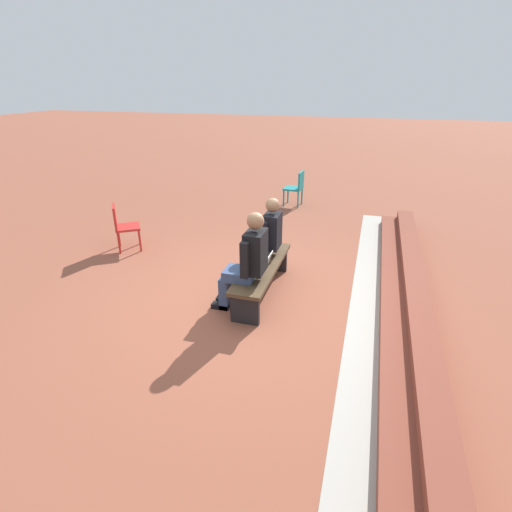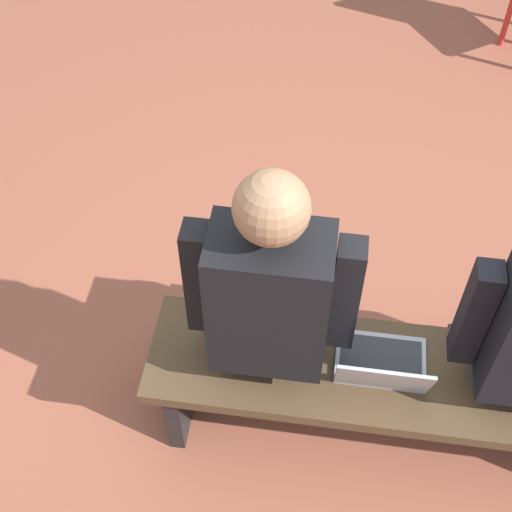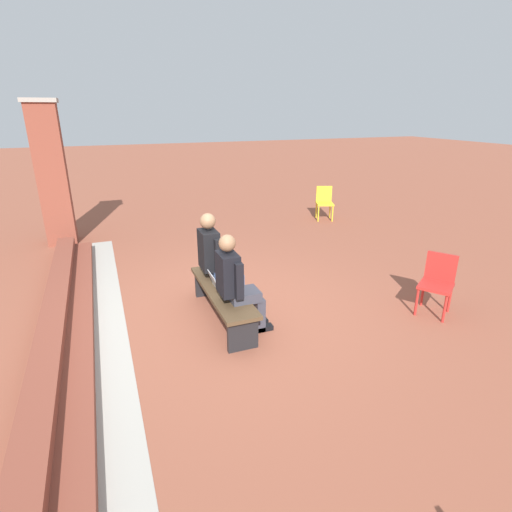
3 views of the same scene
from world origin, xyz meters
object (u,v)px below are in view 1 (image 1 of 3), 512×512
at_px(person_student, 265,238).
at_px(plastic_chair_mid_courtyard, 123,224).
at_px(bench, 262,271).
at_px(laptop, 262,264).
at_px(person_adult, 247,260).
at_px(plastic_chair_foreground, 296,186).

bearing_deg(person_student, plastic_chair_mid_courtyard, -99.87).
bearing_deg(person_student, bench, 9.35).
xyz_separation_m(laptop, plastic_chair_mid_courtyard, (-0.95, -2.85, -0.02)).
relative_size(person_adult, plastic_chair_mid_courtyard, 1.64).
bearing_deg(bench, laptop, 9.87).
bearing_deg(plastic_chair_foreground, laptop, 5.04).
relative_size(person_student, plastic_chair_mid_courtyard, 1.57).
relative_size(plastic_chair_mid_courtyard, plastic_chair_foreground, 1.00).
height_order(bench, plastic_chair_mid_courtyard, plastic_chair_mid_courtyard).
bearing_deg(plastic_chair_mid_courtyard, person_student, 80.13).
relative_size(laptop, plastic_chair_mid_courtyard, 0.38).
relative_size(laptop, plastic_chair_foreground, 0.38).
xyz_separation_m(plastic_chair_mid_courtyard, plastic_chair_foreground, (-3.60, 2.44, 0.00)).
distance_m(person_student, person_adult, 0.87).
relative_size(person_student, laptop, 4.13).
height_order(bench, plastic_chair_foreground, plastic_chair_foreground).
distance_m(bench, laptop, 0.16).
distance_m(bench, person_adult, 0.60).
height_order(person_student, plastic_chair_foreground, person_student).
relative_size(bench, person_adult, 1.31).
xyz_separation_m(bench, laptop, (0.07, 0.01, 0.15)).
xyz_separation_m(bench, person_adult, (0.47, -0.07, 0.38)).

